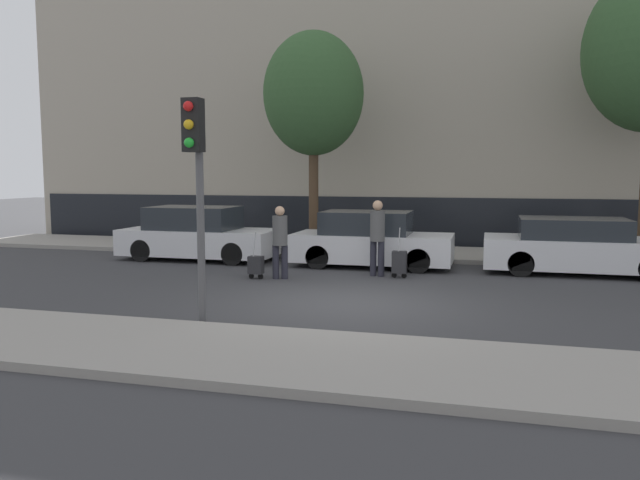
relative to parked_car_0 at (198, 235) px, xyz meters
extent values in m
plane|color=#38383A|center=(5.29, -4.56, -0.68)|extent=(80.00, 80.00, 0.00)
cube|color=gray|center=(5.29, -8.31, -0.62)|extent=(28.00, 2.50, 0.12)
cube|color=gray|center=(5.29, 2.44, -0.62)|extent=(28.00, 3.00, 0.12)
cube|color=#A89E8C|center=(5.29, 6.30, 4.50)|extent=(28.00, 3.32, 10.36)
cube|color=black|center=(5.29, 4.62, 0.12)|extent=(27.44, 0.06, 1.60)
cube|color=silver|center=(0.05, 0.00, -0.19)|extent=(4.28, 1.78, 0.70)
cube|color=#23282D|center=(-0.12, 0.00, 0.47)|extent=(2.35, 1.57, 0.62)
cylinder|color=black|center=(1.38, -0.80, -0.38)|extent=(0.60, 0.18, 0.60)
cylinder|color=black|center=(1.38, 0.80, -0.38)|extent=(0.60, 0.18, 0.60)
cylinder|color=black|center=(-1.28, -0.80, -0.38)|extent=(0.60, 0.18, 0.60)
cylinder|color=black|center=(-1.28, 0.80, -0.38)|extent=(0.60, 0.18, 0.60)
cube|color=silver|center=(4.91, -0.04, -0.19)|extent=(4.02, 1.71, 0.70)
cube|color=#23282D|center=(4.75, -0.04, 0.45)|extent=(2.21, 1.50, 0.57)
cylinder|color=black|center=(6.15, -0.80, -0.38)|extent=(0.60, 0.18, 0.60)
cylinder|color=black|center=(6.15, 0.72, -0.38)|extent=(0.60, 0.18, 0.60)
cylinder|color=black|center=(3.66, -0.80, -0.38)|extent=(0.60, 0.18, 0.60)
cylinder|color=black|center=(3.66, 0.72, -0.38)|extent=(0.60, 0.18, 0.60)
cube|color=silver|center=(9.87, 0.16, -0.19)|extent=(4.43, 1.86, 0.70)
cube|color=#23282D|center=(9.69, 0.16, 0.40)|extent=(2.43, 1.64, 0.48)
cylinder|color=black|center=(11.24, 1.00, -0.38)|extent=(0.60, 0.18, 0.60)
cylinder|color=black|center=(8.50, -0.69, -0.38)|extent=(0.60, 0.18, 0.60)
cylinder|color=black|center=(8.50, 1.00, -0.38)|extent=(0.60, 0.18, 0.60)
cylinder|color=#23232D|center=(3.13, -2.45, -0.29)|extent=(0.15, 0.15, 0.77)
cylinder|color=#23232D|center=(3.32, -2.39, -0.29)|extent=(0.15, 0.15, 0.77)
cylinder|color=#4C4C4C|center=(3.22, -2.42, 0.42)|extent=(0.34, 0.34, 0.67)
sphere|color=tan|center=(3.22, -2.42, 0.86)|extent=(0.22, 0.22, 0.22)
cube|color=#262628|center=(2.70, -2.57, -0.36)|extent=(0.32, 0.24, 0.40)
cylinder|color=black|center=(2.58, -2.57, -0.62)|extent=(0.12, 0.03, 0.12)
cylinder|color=black|center=(2.81, -2.57, -0.62)|extent=(0.12, 0.03, 0.12)
cylinder|color=gray|center=(2.70, -2.64, 0.11)|extent=(0.02, 0.19, 0.53)
cylinder|color=#23232D|center=(5.38, -1.50, -0.27)|extent=(0.15, 0.15, 0.82)
cylinder|color=#23232D|center=(5.18, -1.46, -0.27)|extent=(0.15, 0.15, 0.82)
cylinder|color=#4C4C4C|center=(5.28, -1.48, 0.50)|extent=(0.34, 0.34, 0.71)
sphere|color=tan|center=(5.28, -1.48, 0.97)|extent=(0.23, 0.23, 0.23)
cube|color=#262628|center=(5.81, -1.61, -0.31)|extent=(0.32, 0.24, 0.50)
cylinder|color=black|center=(5.70, -1.61, -0.62)|extent=(0.12, 0.03, 0.12)
cylinder|color=black|center=(5.92, -1.61, -0.62)|extent=(0.12, 0.03, 0.12)
cylinder|color=gray|center=(5.81, -1.68, 0.21)|extent=(0.02, 0.19, 0.53)
cylinder|color=#515154|center=(3.43, -6.81, 1.08)|extent=(0.12, 0.12, 3.51)
cube|color=black|center=(3.43, -6.99, 2.43)|extent=(0.28, 0.24, 0.80)
sphere|color=red|center=(3.43, -7.14, 2.70)|extent=(0.15, 0.15, 0.15)
sphere|color=gold|center=(3.43, -7.14, 2.43)|extent=(0.15, 0.15, 0.15)
sphere|color=green|center=(3.43, -7.14, 2.16)|extent=(0.15, 0.15, 0.15)
torus|color=black|center=(10.49, 2.07, -0.20)|extent=(0.72, 0.06, 0.72)
torus|color=black|center=(9.44, 2.07, -0.20)|extent=(0.72, 0.06, 0.72)
cylinder|color=black|center=(9.97, 2.07, 0.00)|extent=(1.00, 0.05, 0.05)
cylinder|color=black|center=(9.78, 2.07, 0.20)|extent=(0.04, 0.04, 0.40)
cylinder|color=#4C3826|center=(2.80, 1.88, 1.05)|extent=(0.28, 0.28, 3.21)
ellipsoid|color=#33562D|center=(2.80, 1.88, 3.97)|extent=(2.88, 2.88, 3.53)
camera|label=1|loc=(7.75, -15.64, 1.72)|focal=35.00mm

